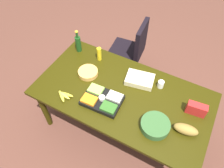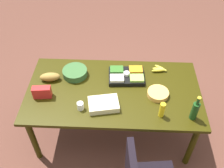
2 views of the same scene
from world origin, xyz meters
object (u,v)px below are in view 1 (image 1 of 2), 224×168
chip_bag_red (196,109)px  wine_bottle (78,43)px  chip_bowl (88,72)px  banana_bunch (64,95)px  veggie_tray (102,100)px  paper_cup (161,84)px  conference_table (122,97)px  sheet_cake (140,80)px  mustard_bottle (99,54)px  salad_bowl (155,125)px  bread_loaf (186,129)px  office_chair (129,56)px

chip_bag_red → wine_bottle: 1.63m
chip_bowl → banana_bunch: size_ratio=1.22×
veggie_tray → paper_cup: bearing=45.9°
conference_table → chip_bag_red: 0.81m
sheet_cake → mustard_bottle: 0.62m
chip_bowl → sheet_cake: bearing=17.7°
salad_bowl → chip_bowl: 1.02m
sheet_cake → bread_loaf: 0.76m
office_chair → banana_bunch: office_chair is taller
wine_bottle → bread_loaf: 1.66m
veggie_tray → sheet_cake: bearing=62.0°
salad_bowl → mustard_bottle: size_ratio=1.61×
chip_bag_red → wine_bottle: (-1.61, 0.23, 0.05)m
office_chair → chip_bowl: office_chair is taller
sheet_cake → wine_bottle: bearing=173.2°
office_chair → paper_cup: size_ratio=11.12×
chip_bag_red → chip_bowl: (-1.28, -0.08, -0.04)m
office_chair → banana_bunch: 1.40m
paper_cup → chip_bowl: 0.87m
wine_bottle → banana_bunch: bearing=-68.6°
mustard_bottle → bread_loaf: 1.35m
conference_table → salad_bowl: salad_bowl is taller
salad_bowl → sheet_cake: (-0.38, 0.48, -0.01)m
salad_bowl → bread_loaf: 0.30m
mustard_bottle → sheet_cake: bearing=-9.1°
sheet_cake → bread_loaf: size_ratio=1.33×
chip_bag_red → paper_cup: 0.47m
chip_bag_red → banana_bunch: chip_bag_red is taller
veggie_tray → bread_loaf: bearing=5.0°
salad_bowl → wine_bottle: 1.44m
paper_cup → veggie_tray: bearing=-134.1°
banana_bunch → bread_loaf: size_ratio=0.82×
veggie_tray → paper_cup: paper_cup is taller
chip_bowl → bread_loaf: 1.27m
conference_table → salad_bowl: (0.47, -0.23, 0.12)m
conference_table → office_chair: (-0.36, 0.96, -0.31)m
wine_bottle → mustard_bottle: (0.32, -0.01, -0.03)m
chip_bag_red → banana_bunch: (-1.34, -0.49, -0.04)m
salad_bowl → bread_loaf: bearing=19.4°
paper_cup → bread_loaf: bread_loaf is taller
sheet_cake → bread_loaf: bread_loaf is taller
office_chair → salad_bowl: office_chair is taller
wine_bottle → conference_table: bearing=-23.3°
conference_table → sheet_cake: size_ratio=6.21×
salad_bowl → conference_table: bearing=154.0°
wine_bottle → chip_bowl: size_ratio=1.31×
salad_bowl → mustard_bottle: bearing=149.7°
mustard_bottle → chip_bowl: (0.01, -0.29, -0.06)m
chip_bag_red → chip_bowl: chip_bag_red is taller
banana_bunch → chip_bowl: bearing=82.5°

